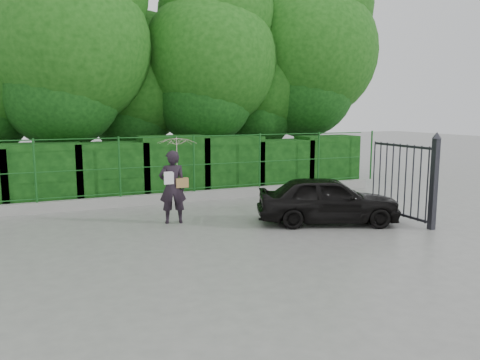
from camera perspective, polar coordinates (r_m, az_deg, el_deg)
name	(u,v)px	position (r m, az deg, el deg)	size (l,w,h in m)	color
ground	(238,237)	(10.74, -0.30, -6.97)	(80.00, 80.00, 0.00)	gray
kerb	(182,197)	(14.85, -7.05, -2.06)	(14.00, 0.25, 0.30)	#9E9E99
fence	(188,164)	(14.75, -6.30, 2.01)	(14.13, 0.06, 1.80)	#17531B
hedge	(174,168)	(15.69, -8.04, 1.43)	(14.20, 1.20, 2.02)	black
trees	(185,62)	(18.10, -6.68, 14.06)	(17.10, 6.15, 8.08)	black
gate	(419,178)	(12.43, 21.02, 0.19)	(0.22, 2.33, 2.36)	#25252C
woman	(175,167)	(11.96, -7.88, 1.56)	(1.02, 1.00, 2.21)	black
car	(328,200)	(12.13, 10.63, -2.36)	(1.44, 3.57, 1.22)	black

